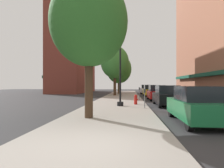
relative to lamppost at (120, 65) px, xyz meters
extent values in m
plane|color=#2D2D30|center=(3.68, 8.34, -3.20)|extent=(90.00, 90.00, 0.00)
cube|color=gray|center=(-0.32, 9.34, -3.14)|extent=(4.80, 50.00, 0.12)
cube|color=#144C38|center=(11.33, 12.34, -0.10)|extent=(0.90, 34.00, 0.50)
cube|color=brown|center=(-11.32, 27.34, 6.94)|extent=(6.00, 18.00, 20.28)
cube|color=#144C38|center=(-14.67, 27.34, -0.10)|extent=(0.90, 15.30, 0.50)
cylinder|color=black|center=(0.00, 0.00, -2.93)|extent=(0.48, 0.48, 0.30)
cylinder|color=black|center=(0.00, 0.00, -0.18)|extent=(0.14, 0.14, 5.20)
sphere|color=silver|center=(0.00, 0.00, 2.60)|extent=(0.44, 0.44, 0.44)
cylinder|color=red|center=(1.19, 1.25, -2.77)|extent=(0.26, 0.26, 0.62)
sphere|color=red|center=(1.19, 1.25, -2.41)|extent=(0.24, 0.24, 0.24)
cylinder|color=red|center=(1.33, 1.25, -2.68)|extent=(0.12, 0.10, 0.10)
cylinder|color=slate|center=(1.73, 5.71, -2.56)|extent=(0.06, 0.06, 1.05)
cube|color=#33383D|center=(1.73, 5.71, -1.90)|extent=(0.14, 0.09, 0.26)
cylinder|color=slate|center=(1.73, -1.14, -2.56)|extent=(0.06, 0.06, 1.05)
cube|color=#33383D|center=(1.73, -1.14, -1.90)|extent=(0.14, 0.09, 0.26)
cylinder|color=#422D1E|center=(-1.43, 14.07, -1.41)|extent=(0.40, 0.40, 3.34)
ellipsoid|color=#387F33|center=(-1.43, 14.07, 1.81)|extent=(4.14, 4.14, 4.76)
cylinder|color=#4C3823|center=(-1.08, 19.04, -1.76)|extent=(0.40, 0.40, 2.65)
ellipsoid|color=#387F33|center=(-1.08, 19.04, 1.19)|extent=(4.32, 4.32, 4.97)
cylinder|color=#422D1E|center=(-1.29, -5.36, -1.46)|extent=(0.40, 0.40, 3.24)
ellipsoid|color=#2D6B28|center=(-1.29, -5.36, 1.58)|extent=(3.79, 3.79, 4.36)
cylinder|color=black|center=(2.90, -4.06, -2.88)|extent=(0.22, 0.64, 0.64)
cylinder|color=black|center=(4.46, -4.06, -2.88)|extent=(0.22, 0.64, 0.64)
cylinder|color=black|center=(2.90, -7.26, -2.88)|extent=(0.22, 0.64, 0.64)
cube|color=#196638|center=(3.68, -5.66, -2.56)|extent=(1.80, 4.30, 0.76)
cube|color=black|center=(3.68, -5.81, -1.86)|extent=(1.56, 2.20, 0.64)
cylinder|color=black|center=(2.90, 2.99, -2.88)|extent=(0.22, 0.64, 0.64)
cylinder|color=black|center=(4.46, 2.99, -2.88)|extent=(0.22, 0.64, 0.64)
cylinder|color=black|center=(2.90, -0.21, -2.88)|extent=(0.22, 0.64, 0.64)
cylinder|color=black|center=(4.46, -0.21, -2.88)|extent=(0.22, 0.64, 0.64)
cube|color=black|center=(3.68, 1.39, -2.56)|extent=(1.80, 4.30, 0.76)
cube|color=black|center=(3.68, 1.24, -1.86)|extent=(1.56, 2.20, 0.64)
cylinder|color=black|center=(2.90, 8.80, -2.88)|extent=(0.22, 0.64, 0.64)
cylinder|color=black|center=(4.46, 8.80, -2.88)|extent=(0.22, 0.64, 0.64)
cylinder|color=black|center=(2.90, 5.60, -2.88)|extent=(0.22, 0.64, 0.64)
cylinder|color=black|center=(4.46, 5.60, -2.88)|extent=(0.22, 0.64, 0.64)
cube|color=red|center=(3.68, 7.20, -2.56)|extent=(1.80, 4.30, 0.76)
cube|color=black|center=(3.68, 7.05, -1.86)|extent=(1.56, 2.20, 0.64)
cylinder|color=black|center=(2.90, 15.92, -2.88)|extent=(0.22, 0.64, 0.64)
cylinder|color=black|center=(4.46, 15.92, -2.88)|extent=(0.22, 0.64, 0.64)
cylinder|color=black|center=(2.90, 12.72, -2.88)|extent=(0.22, 0.64, 0.64)
cylinder|color=black|center=(4.46, 12.72, -2.88)|extent=(0.22, 0.64, 0.64)
cube|color=gold|center=(3.68, 14.32, -2.56)|extent=(1.80, 4.30, 0.76)
cube|color=black|center=(3.68, 14.17, -1.86)|extent=(1.56, 2.20, 0.64)
cylinder|color=black|center=(2.90, 22.93, -2.88)|extent=(0.22, 0.64, 0.64)
cylinder|color=black|center=(4.46, 22.93, -2.88)|extent=(0.22, 0.64, 0.64)
cylinder|color=black|center=(2.90, 19.73, -2.88)|extent=(0.22, 0.64, 0.64)
cylinder|color=black|center=(4.46, 19.73, -2.88)|extent=(0.22, 0.64, 0.64)
cube|color=#B2B2BA|center=(3.68, 21.33, -2.56)|extent=(1.80, 4.30, 0.76)
cube|color=black|center=(3.68, 21.18, -1.86)|extent=(1.56, 2.20, 0.64)
camera|label=1|loc=(0.66, -14.81, -1.46)|focal=31.62mm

